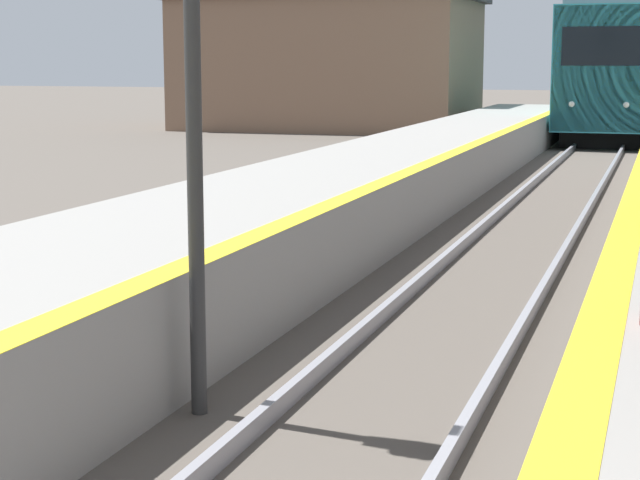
% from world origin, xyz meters
% --- Properties ---
extents(train, '(2.83, 21.03, 4.55)m').
position_xyz_m(train, '(0.00, 41.67, 2.31)').
color(train, black).
rests_on(train, ground).
extents(signal_near, '(0.36, 0.31, 4.35)m').
position_xyz_m(signal_near, '(-1.31, 5.86, 3.05)').
color(signal_near, '#2D2D2D').
rests_on(signal_near, ground).
extents(station_building, '(11.52, 7.60, 5.24)m').
position_xyz_m(station_building, '(-10.89, 39.55, 2.63)').
color(station_building, brown).
rests_on(station_building, ground).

